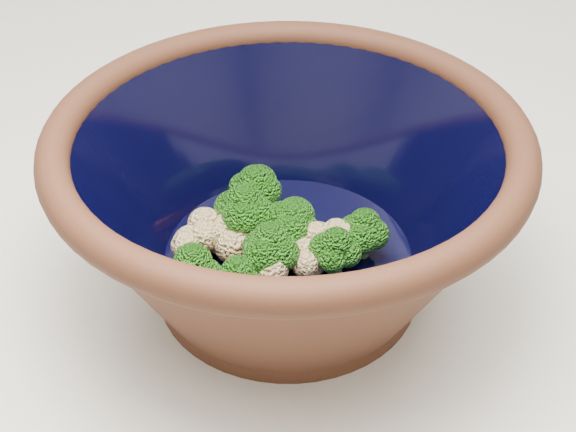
{
  "coord_description": "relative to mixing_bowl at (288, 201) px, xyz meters",
  "views": [
    {
      "loc": [
        0.22,
        -0.53,
        1.34
      ],
      "look_at": [
        0.06,
        -0.09,
        0.97
      ],
      "focal_mm": 50.0,
      "sensor_mm": 36.0,
      "label": 1
    }
  ],
  "objects": [
    {
      "name": "mixing_bowl",
      "position": [
        0.0,
        0.0,
        0.0
      ],
      "size": [
        0.42,
        0.42,
        0.15
      ],
      "rotation": [
        0.0,
        0.0,
        -0.34
      ],
      "color": "black",
      "rests_on": "counter"
    },
    {
      "name": "vegetable_pile",
      "position": [
        -0.01,
        -0.02,
        -0.03
      ],
      "size": [
        0.16,
        0.15,
        0.05
      ],
      "color": "#608442",
      "rests_on": "mixing_bowl"
    }
  ]
}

